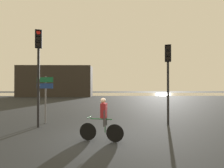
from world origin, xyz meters
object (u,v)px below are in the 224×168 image
Objects in this scene: traffic_light_near_right at (168,69)px; traffic_light_near_left at (38,60)px; distant_building at (56,81)px; direction_sign_post at (45,91)px; cyclist at (103,119)px.

traffic_light_near_left reaches higher than traffic_light_near_right.
distant_building reaches higher than direction_sign_post.
cyclist is (3.31, -3.16, -0.97)m from direction_sign_post.
traffic_light_near_left is at bearing -74.82° from distant_building.
distant_building reaches higher than cyclist.
traffic_light_near_left is 2.91× the size of cyclist.
distant_building is at bearing -92.07° from traffic_light_near_left.
traffic_light_near_left reaches higher than cyclist.
traffic_light_near_right is 2.55× the size of cyclist.
traffic_light_near_right is at bearing -61.37° from distant_building.
direction_sign_post is (-0.00, 0.93, -1.57)m from traffic_light_near_left.
cyclist is at bearing 157.39° from direction_sign_post.
distant_building is at bearing 33.15° from cyclist.
cyclist is (3.31, -2.22, -2.54)m from traffic_light_near_left.
distant_building is at bearing -45.39° from traffic_light_near_right.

